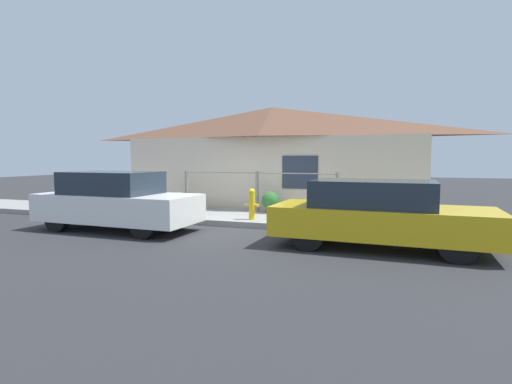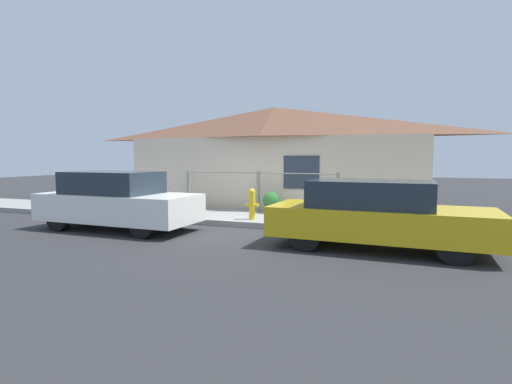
% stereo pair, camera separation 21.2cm
% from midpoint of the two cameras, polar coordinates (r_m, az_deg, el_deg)
% --- Properties ---
extents(ground_plane, '(60.00, 60.00, 0.00)m').
position_cam_midpoint_polar(ground_plane, '(10.31, -4.08, -5.04)').
color(ground_plane, '#2D2D30').
extents(sidewalk, '(24.00, 2.16, 0.15)m').
position_cam_midpoint_polar(sidewalk, '(11.28, -1.93, -3.78)').
color(sidewalk, gray).
rests_on(sidewalk, ground_plane).
extents(house, '(10.11, 2.23, 3.46)m').
position_cam_midpoint_polar(house, '(13.45, 1.73, 9.08)').
color(house, beige).
rests_on(house, ground_plane).
extents(fence, '(4.90, 0.10, 1.22)m').
position_cam_midpoint_polar(fence, '(12.07, -0.36, 0.35)').
color(fence, gray).
rests_on(fence, sidewalk).
extents(car_left, '(4.04, 1.73, 1.44)m').
position_cam_midpoint_polar(car_left, '(10.41, -19.88, -1.24)').
color(car_left, white).
rests_on(car_left, ground_plane).
extents(car_right, '(4.24, 1.78, 1.34)m').
position_cam_midpoint_polar(car_right, '(8.14, 16.43, -3.06)').
color(car_right, gold).
rests_on(car_right, ground_plane).
extents(fire_hydrant, '(0.39, 0.17, 0.82)m').
position_cam_midpoint_polar(fire_hydrant, '(10.54, -1.16, -1.63)').
color(fire_hydrant, yellow).
rests_on(fire_hydrant, sidewalk).
extents(potted_plant_near_hydrant, '(0.52, 0.52, 0.63)m').
position_cam_midpoint_polar(potted_plant_near_hydrant, '(11.82, 1.58, -1.37)').
color(potted_plant_near_hydrant, '#9E5638').
rests_on(potted_plant_near_hydrant, sidewalk).
extents(potted_plant_by_fence, '(0.41, 0.41, 0.57)m').
position_cam_midpoint_polar(potted_plant_by_fence, '(12.75, -11.54, -1.12)').
color(potted_plant_by_fence, slate).
rests_on(potted_plant_by_fence, sidewalk).
extents(potted_plant_corner, '(0.49, 0.49, 0.60)m').
position_cam_midpoint_polar(potted_plant_corner, '(10.85, 16.32, -2.16)').
color(potted_plant_corner, brown).
rests_on(potted_plant_corner, sidewalk).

